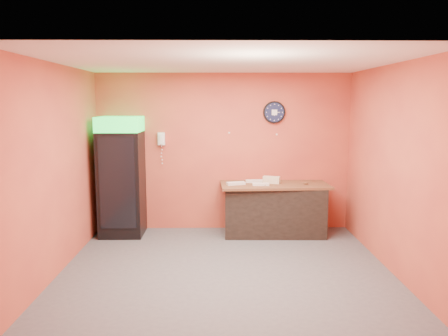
{
  "coord_description": "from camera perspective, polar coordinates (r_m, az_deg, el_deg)",
  "views": [
    {
      "loc": [
        -0.11,
        -5.78,
        2.28
      ],
      "look_at": [
        -0.01,
        0.6,
        1.32
      ],
      "focal_mm": 35.0,
      "sensor_mm": 36.0,
      "label": 1
    }
  ],
  "objects": [
    {
      "name": "wrapped_sandwich_right",
      "position": [
        7.69,
        4.01,
        -1.72
      ],
      "size": [
        0.31,
        0.14,
        0.04
      ],
      "primitive_type": "cube",
      "rotation": [
        0.0,
        0.0,
        0.07
      ],
      "color": "silver",
      "rests_on": "butcher_paper"
    },
    {
      "name": "wrapped_sandwich_left",
      "position": [
        7.46,
        1.56,
        -2.02
      ],
      "size": [
        0.34,
        0.21,
        0.04
      ],
      "primitive_type": "cube",
      "rotation": [
        0.0,
        0.0,
        0.3
      ],
      "color": "silver",
      "rests_on": "butcher_paper"
    },
    {
      "name": "kitchen_tool",
      "position": [
        7.67,
        6.16,
        -1.7
      ],
      "size": [
        0.06,
        0.06,
        0.06
      ],
      "primitive_type": "cylinder",
      "color": "silver",
      "rests_on": "butcher_paper"
    },
    {
      "name": "butcher_paper",
      "position": [
        7.6,
        6.61,
        -2.2
      ],
      "size": [
        1.89,
        0.92,
        0.04
      ],
      "primitive_type": "cube",
      "rotation": [
        0.0,
        0.0,
        0.04
      ],
      "color": "brown",
      "rests_on": "prep_counter"
    },
    {
      "name": "wrapped_sandwich_mid",
      "position": [
        7.41,
        4.82,
        -2.13
      ],
      "size": [
        0.28,
        0.11,
        0.04
      ],
      "primitive_type": "cube",
      "rotation": [
        0.0,
        0.0,
        -0.01
      ],
      "color": "silver",
      "rests_on": "butcher_paper"
    },
    {
      "name": "floor",
      "position": [
        6.22,
        0.21,
        -12.99
      ],
      "size": [
        4.5,
        4.5,
        0.0
      ],
      "primitive_type": "plane",
      "color": "#47474C",
      "rests_on": "ground"
    },
    {
      "name": "wall_clock",
      "position": [
        7.82,
        6.58,
        7.24
      ],
      "size": [
        0.39,
        0.06,
        0.39
      ],
      "color": "black",
      "rests_on": "back_wall"
    },
    {
      "name": "right_wall",
      "position": [
        6.31,
        21.11,
        -0.07
      ],
      "size": [
        0.02,
        4.0,
        2.8
      ],
      "primitive_type": "cube",
      "color": "#CD5839",
      "rests_on": "floor"
    },
    {
      "name": "beverage_cooler",
      "position": [
        7.68,
        -13.27,
        -1.3
      ],
      "size": [
        0.72,
        0.73,
        2.05
      ],
      "rotation": [
        0.0,
        0.0,
        0.0
      ],
      "color": "black",
      "rests_on": "floor"
    },
    {
      "name": "ceiling",
      "position": [
        5.81,
        0.22,
        13.66
      ],
      "size": [
        4.5,
        4.0,
        0.02
      ],
      "primitive_type": "cube",
      "color": "white",
      "rests_on": "back_wall"
    },
    {
      "name": "prep_counter",
      "position": [
        7.7,
        6.56,
        -5.47
      ],
      "size": [
        1.72,
        0.79,
        0.85
      ],
      "primitive_type": "cube",
      "rotation": [
        0.0,
        0.0,
        -0.02
      ],
      "color": "black",
      "rests_on": "floor"
    },
    {
      "name": "wall_phone",
      "position": [
        7.82,
        -8.18,
        3.79
      ],
      "size": [
        0.12,
        0.11,
        0.22
      ],
      "color": "white",
      "rests_on": "back_wall"
    },
    {
      "name": "back_wall",
      "position": [
        7.83,
        -0.06,
        2.08
      ],
      "size": [
        4.5,
        0.02,
        2.8
      ],
      "primitive_type": "cube",
      "color": "#CD5839",
      "rests_on": "floor"
    },
    {
      "name": "left_wall",
      "position": [
        6.23,
        -20.95,
        -0.17
      ],
      "size": [
        0.02,
        4.0,
        2.8
      ],
      "primitive_type": "cube",
      "color": "#CD5839",
      "rests_on": "floor"
    },
    {
      "name": "sub_roll_stack",
      "position": [
        7.62,
        6.23,
        -1.55
      ],
      "size": [
        0.31,
        0.2,
        0.12
      ],
      "rotation": [
        0.0,
        0.0,
        -0.37
      ],
      "color": "beige",
      "rests_on": "butcher_paper"
    }
  ]
}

